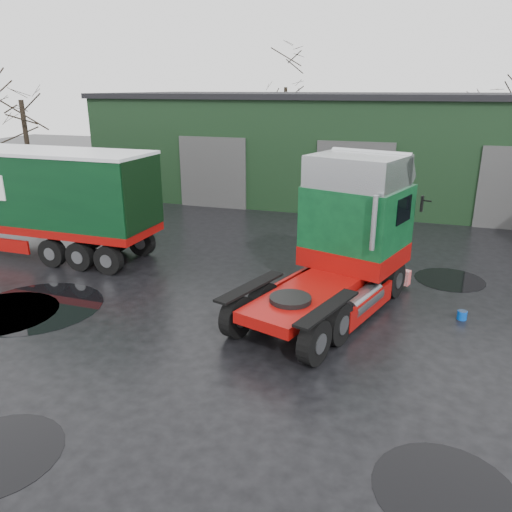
{
  "coord_description": "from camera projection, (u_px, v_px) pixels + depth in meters",
  "views": [
    {
      "loc": [
        5.14,
        -12.39,
        6.63
      ],
      "look_at": [
        0.66,
        1.45,
        1.7
      ],
      "focal_mm": 35.0,
      "sensor_mm": 36.0,
      "label": 1
    }
  ],
  "objects": [
    {
      "name": "puddle_0",
      "position": [
        37.0,
        307.0,
        15.86
      ],
      "size": [
        4.11,
        4.11,
        0.01
      ],
      "primitive_type": "cylinder",
      "color": "black",
      "rests_on": "ground"
    },
    {
      "name": "tree_left",
      "position": [
        25.0,
        130.0,
        29.21
      ],
      "size": [
        4.4,
        4.4,
        8.5
      ],
      "primitive_type": null,
      "color": "black",
      "rests_on": "ground"
    },
    {
      "name": "hero_tractor",
      "position": [
        325.0,
        241.0,
        14.6
      ],
      "size": [
        5.41,
        8.2,
        4.71
      ],
      "primitive_type": null,
      "rotation": [
        0.0,
        0.0,
        -0.31
      ],
      "color": "#0B3F1E",
      "rests_on": "ground"
    },
    {
      "name": "puddle_3",
      "position": [
        445.0,
        491.0,
        8.62
      ],
      "size": [
        2.51,
        2.51,
        0.01
      ],
      "primitive_type": "cylinder",
      "color": "black",
      "rests_on": "ground"
    },
    {
      "name": "ground",
      "position": [
        220.0,
        323.0,
        14.79
      ],
      "size": [
        100.0,
        100.0,
        0.0
      ],
      "primitive_type": "plane",
      "color": "black"
    },
    {
      "name": "tree_back_a",
      "position": [
        285.0,
        111.0,
        42.05
      ],
      "size": [
        4.4,
        4.4,
        9.5
      ],
      "primitive_type": null,
      "color": "black",
      "rests_on": "ground"
    },
    {
      "name": "trailer_left",
      "position": [
        0.0,
        199.0,
        20.88
      ],
      "size": [
        14.09,
        3.14,
        4.36
      ],
      "primitive_type": null,
      "rotation": [
        0.0,
        0.0,
        1.55
      ],
      "color": "silver",
      "rests_on": "ground"
    },
    {
      "name": "puddle_1",
      "position": [
        450.0,
        280.0,
        18.12
      ],
      "size": [
        2.47,
        2.47,
        0.01
      ],
      "primitive_type": "cylinder",
      "color": "black",
      "rests_on": "ground"
    },
    {
      "name": "warehouse",
      "position": [
        368.0,
        146.0,
        31.22
      ],
      "size": [
        32.4,
        12.4,
        6.3
      ],
      "color": "black",
      "rests_on": "ground"
    },
    {
      "name": "tree_back_b",
      "position": [
        490.0,
        127.0,
        37.7
      ],
      "size": [
        4.4,
        4.4,
        7.5
      ],
      "primitive_type": null,
      "color": "black",
      "rests_on": "ground"
    },
    {
      "name": "wash_bucket",
      "position": [
        462.0,
        315.0,
        14.99
      ],
      "size": [
        0.33,
        0.33,
        0.27
      ],
      "primitive_type": "cylinder",
      "rotation": [
        0.0,
        0.0,
        0.16
      ],
      "color": "#073EAB",
      "rests_on": "ground"
    },
    {
      "name": "puddle_2",
      "position": [
        2.0,
        313.0,
        15.44
      ],
      "size": [
        3.33,
        3.33,
        0.01
      ],
      "primitive_type": "cylinder",
      "color": "black",
      "rests_on": "ground"
    }
  ]
}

